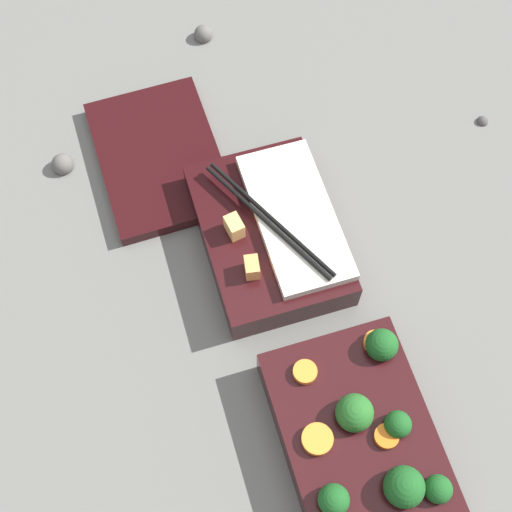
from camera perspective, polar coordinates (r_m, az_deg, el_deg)
name	(u,v)px	position (r m, az deg, el deg)	size (l,w,h in m)	color
ground_plane	(313,328)	(0.83, 4.61, -5.77)	(3.00, 3.00, 0.00)	slate
bento_tray_vegetable	(363,435)	(0.77, 8.56, -13.97)	(0.22, 0.15, 0.08)	black
bento_tray_rice	(271,233)	(0.85, 1.23, 1.89)	(0.22, 0.15, 0.07)	black
bento_lid	(159,157)	(0.93, -7.76, 7.83)	(0.21, 0.15, 0.02)	black
pebble_0	(203,34)	(1.06, -4.23, 17.28)	(0.03, 0.03, 0.03)	#595651
pebble_1	(483,120)	(1.01, 17.70, 10.32)	(0.02, 0.02, 0.02)	#474442
pebble_2	(63,164)	(0.95, -15.20, 7.10)	(0.03, 0.03, 0.03)	#595651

